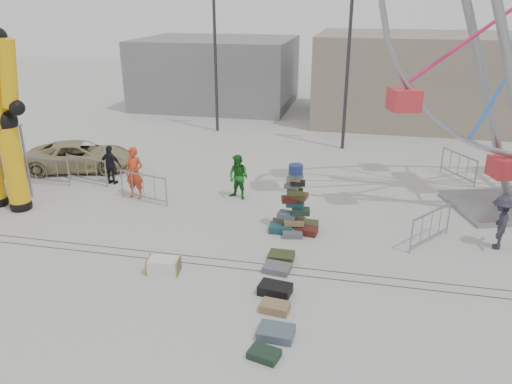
% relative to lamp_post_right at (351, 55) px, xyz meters
% --- Properties ---
extents(ground, '(90.00, 90.00, 0.00)m').
position_rel_lamp_post_right_xyz_m(ground, '(-3.09, -13.00, -4.48)').
color(ground, '#9E9E99').
rests_on(ground, ground).
extents(track_line_near, '(40.00, 0.04, 0.01)m').
position_rel_lamp_post_right_xyz_m(track_line_near, '(-3.09, -12.40, -4.48)').
color(track_line_near, '#47443F').
rests_on(track_line_near, ground).
extents(track_line_far, '(40.00, 0.04, 0.01)m').
position_rel_lamp_post_right_xyz_m(track_line_far, '(-3.09, -12.00, -4.48)').
color(track_line_far, '#47443F').
rests_on(track_line_far, ground).
extents(building_right, '(12.00, 8.00, 5.00)m').
position_rel_lamp_post_right_xyz_m(building_right, '(3.91, 7.00, -1.98)').
color(building_right, gray).
rests_on(building_right, ground).
extents(building_left, '(10.00, 8.00, 4.40)m').
position_rel_lamp_post_right_xyz_m(building_left, '(-9.09, 9.00, -2.28)').
color(building_left, gray).
rests_on(building_left, ground).
extents(lamp_post_right, '(1.41, 0.25, 8.00)m').
position_rel_lamp_post_right_xyz_m(lamp_post_right, '(0.00, 0.00, 0.00)').
color(lamp_post_right, '#2D2D30').
rests_on(lamp_post_right, ground).
extents(lamp_post_left, '(1.41, 0.25, 8.00)m').
position_rel_lamp_post_right_xyz_m(lamp_post_left, '(-7.00, 2.00, 0.00)').
color(lamp_post_left, '#2D2D30').
rests_on(lamp_post_left, ground).
extents(suitcase_tower, '(1.56, 1.39, 2.23)m').
position_rel_lamp_post_right_xyz_m(suitcase_tower, '(-1.10, -9.67, -3.86)').
color(suitcase_tower, '#1B4851').
rests_on(suitcase_tower, ground).
extents(steamer_trunk, '(0.92, 0.60, 0.40)m').
position_rel_lamp_post_right_xyz_m(steamer_trunk, '(-4.18, -13.00, -4.28)').
color(steamer_trunk, silver).
rests_on(steamer_trunk, ground).
extents(row_case_0, '(0.72, 0.55, 0.20)m').
position_rel_lamp_post_right_xyz_m(row_case_0, '(-1.17, -11.65, -4.38)').
color(row_case_0, '#394120').
rests_on(row_case_0, ground).
extents(row_case_1, '(0.77, 0.64, 0.17)m').
position_rel_lamp_post_right_xyz_m(row_case_1, '(-1.18, -12.29, -4.39)').
color(row_case_1, slate).
rests_on(row_case_1, ground).
extents(row_case_2, '(0.88, 0.64, 0.26)m').
position_rel_lamp_post_right_xyz_m(row_case_2, '(-1.04, -13.39, -4.35)').
color(row_case_2, black).
rests_on(row_case_2, ground).
extents(row_case_3, '(0.73, 0.52, 0.21)m').
position_rel_lamp_post_right_xyz_m(row_case_3, '(-0.91, -14.13, -4.38)').
color(row_case_3, '#95784C').
rests_on(row_case_3, ground).
extents(row_case_4, '(0.82, 0.62, 0.21)m').
position_rel_lamp_post_right_xyz_m(row_case_4, '(-0.71, -15.07, -4.38)').
color(row_case_4, '#4C5F6D').
rests_on(row_case_4, ground).
extents(row_case_5, '(0.72, 0.59, 0.17)m').
position_rel_lamp_post_right_xyz_m(row_case_5, '(-0.83, -15.80, -4.40)').
color(row_case_5, '#1B3122').
rests_on(row_case_5, ground).
extents(barricade_dummy_a, '(2.00, 0.15, 1.10)m').
position_rel_lamp_post_right_xyz_m(barricade_dummy_a, '(-11.32, -7.58, -3.93)').
color(barricade_dummy_a, gray).
rests_on(barricade_dummy_a, ground).
extents(barricade_dummy_b, '(1.96, 0.59, 1.10)m').
position_rel_lamp_post_right_xyz_m(barricade_dummy_b, '(-9.79, -7.15, -3.93)').
color(barricade_dummy_b, gray).
rests_on(barricade_dummy_b, ground).
extents(barricade_dummy_c, '(1.96, 0.58, 1.10)m').
position_rel_lamp_post_right_xyz_m(barricade_dummy_c, '(-6.78, -8.46, -3.93)').
color(barricade_dummy_c, gray).
rests_on(barricade_dummy_c, ground).
extents(barricade_wheel_front, '(1.30, 1.64, 1.10)m').
position_rel_lamp_post_right_xyz_m(barricade_wheel_front, '(3.04, -9.68, -3.93)').
color(barricade_wheel_front, gray).
rests_on(barricade_wheel_front, ground).
extents(barricade_wheel_back, '(1.13, 1.76, 1.10)m').
position_rel_lamp_post_right_xyz_m(barricade_wheel_back, '(4.74, -3.45, -3.93)').
color(barricade_wheel_back, gray).
rests_on(barricade_wheel_back, ground).
extents(pedestrian_red, '(0.73, 0.50, 1.93)m').
position_rel_lamp_post_right_xyz_m(pedestrian_red, '(-7.25, -8.11, -3.52)').
color(pedestrian_red, red).
rests_on(pedestrian_red, ground).
extents(pedestrian_green, '(0.97, 0.86, 1.67)m').
position_rel_lamp_post_right_xyz_m(pedestrian_green, '(-3.49, -7.41, -3.65)').
color(pedestrian_green, '#186319').
rests_on(pedestrian_green, ground).
extents(pedestrian_black, '(0.97, 0.51, 1.58)m').
position_rel_lamp_post_right_xyz_m(pedestrian_black, '(-8.81, -6.98, -3.69)').
color(pedestrian_black, black).
rests_on(pedestrian_black, ground).
extents(pedestrian_grey, '(0.82, 1.16, 1.63)m').
position_rel_lamp_post_right_xyz_m(pedestrian_grey, '(4.96, -9.54, -3.67)').
color(pedestrian_grey, '#242430').
rests_on(pedestrian_grey, ground).
extents(parked_suv, '(4.85, 3.29, 1.23)m').
position_rel_lamp_post_right_xyz_m(parked_suv, '(-10.93, -5.69, -3.86)').
color(parked_suv, tan).
rests_on(parked_suv, ground).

